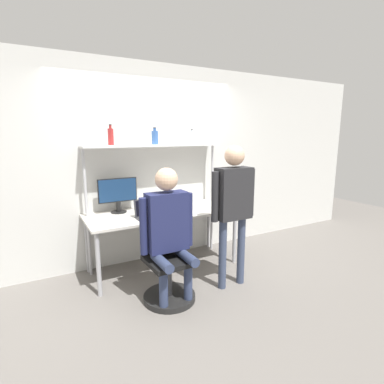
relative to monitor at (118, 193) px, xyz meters
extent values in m
plane|color=slate|center=(0.51, -0.66, -1.02)|extent=(12.00, 12.00, 0.00)
cube|color=silver|center=(0.51, 0.18, 0.33)|extent=(8.00, 0.06, 2.70)
cube|color=beige|center=(0.51, -0.24, -0.27)|extent=(1.95, 0.80, 0.03)
cylinder|color=#A5A5AA|center=(-0.40, -0.58, -0.65)|extent=(0.05, 0.05, 0.74)
cylinder|color=#A5A5AA|center=(1.43, -0.58, -0.65)|extent=(0.05, 0.05, 0.74)
cylinder|color=#A5A5AA|center=(-0.40, 0.09, -0.65)|extent=(0.05, 0.05, 0.74)
cylinder|color=#A5A5AA|center=(1.43, 0.09, -0.65)|extent=(0.05, 0.05, 0.74)
cube|color=white|center=(0.51, -0.01, 0.59)|extent=(1.86, 0.30, 0.02)
cylinder|color=#B2B2B7|center=(-0.39, -0.01, -0.21)|extent=(0.04, 0.04, 1.63)
cylinder|color=#B2B2B7|center=(1.42, -0.01, -0.21)|extent=(0.04, 0.04, 1.63)
cylinder|color=black|center=(0.00, 0.00, -0.25)|extent=(0.20, 0.20, 0.01)
cylinder|color=black|center=(0.00, 0.00, -0.17)|extent=(0.06, 0.06, 0.14)
cube|color=black|center=(0.00, 0.00, 0.04)|extent=(0.50, 0.01, 0.31)
cube|color=navy|center=(0.00, 0.00, 0.04)|extent=(0.48, 0.02, 0.28)
cube|color=#333338|center=(0.25, -0.45, -0.25)|extent=(0.31, 0.21, 0.01)
cube|color=black|center=(0.25, -0.47, -0.24)|extent=(0.26, 0.12, 0.00)
cube|color=#333338|center=(0.25, -0.36, -0.14)|extent=(0.31, 0.04, 0.21)
cube|color=black|center=(0.25, -0.37, -0.14)|extent=(0.27, 0.03, 0.19)
cube|color=silver|center=(0.49, -0.48, -0.25)|extent=(0.07, 0.15, 0.01)
cube|color=black|center=(0.49, -0.48, -0.24)|extent=(0.06, 0.13, 0.00)
cylinder|color=black|center=(0.24, -1.03, -0.99)|extent=(0.56, 0.56, 0.06)
cylinder|color=#4C4C51|center=(0.24, -1.03, -0.78)|extent=(0.06, 0.06, 0.37)
cube|color=black|center=(0.24, -1.03, -0.57)|extent=(0.48, 0.48, 0.05)
cube|color=black|center=(0.23, -0.82, -0.32)|extent=(0.42, 0.06, 0.45)
cylinder|color=#2D3856|center=(0.10, -1.20, -0.79)|extent=(0.09, 0.09, 0.48)
cylinder|color=#2D3856|center=(0.38, -1.20, -0.79)|extent=(0.09, 0.09, 0.48)
cylinder|color=#2D3856|center=(0.10, -1.17, -0.50)|extent=(0.10, 0.38, 0.10)
cylinder|color=#2D3856|center=(0.38, -1.17, -0.50)|extent=(0.10, 0.38, 0.10)
cube|color=#1E234C|center=(0.24, -1.00, -0.15)|extent=(0.43, 0.20, 0.61)
cylinder|color=#1E234C|center=(-0.02, -1.00, -0.17)|extent=(0.08, 0.08, 0.58)
cylinder|color=#1E234C|center=(0.50, -1.00, -0.17)|extent=(0.08, 0.08, 0.58)
sphere|color=#D8AD8C|center=(0.24, -1.00, 0.29)|extent=(0.23, 0.23, 0.23)
cylinder|color=#38425B|center=(0.88, -1.09, -0.61)|extent=(0.09, 0.09, 0.82)
cylinder|color=#38425B|center=(1.15, -1.09, -0.61)|extent=(0.09, 0.09, 0.82)
cube|color=#262628|center=(1.02, -1.09, 0.09)|extent=(0.41, 0.20, 0.58)
cylinder|color=#262628|center=(0.77, -1.09, 0.07)|extent=(0.08, 0.08, 0.55)
cylinder|color=#262628|center=(1.26, -1.09, 0.07)|extent=(0.08, 0.08, 0.55)
sphere|color=#D8AD8C|center=(1.02, -1.09, 0.51)|extent=(0.22, 0.22, 0.22)
cylinder|color=maroon|center=(-0.06, -0.01, 0.71)|extent=(0.07, 0.07, 0.20)
cylinder|color=maroon|center=(-0.06, -0.01, 0.83)|extent=(0.03, 0.03, 0.04)
cylinder|color=black|center=(-0.06, -0.01, 0.85)|extent=(0.04, 0.04, 0.01)
cylinder|color=#335999|center=(0.52, -0.01, 0.69)|extent=(0.09, 0.09, 0.18)
cylinder|color=#335999|center=(0.52, -0.01, 0.80)|extent=(0.04, 0.04, 0.03)
cylinder|color=black|center=(0.52, -0.01, 0.82)|extent=(0.04, 0.04, 0.01)
cylinder|color=silver|center=(1.08, -0.01, 0.69)|extent=(0.07, 0.07, 0.16)
cylinder|color=silver|center=(1.08, -0.01, 0.78)|extent=(0.03, 0.03, 0.03)
cylinder|color=black|center=(1.08, -0.01, 0.80)|extent=(0.03, 0.03, 0.01)
camera|label=1|loc=(-0.97, -3.74, 0.75)|focal=28.00mm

